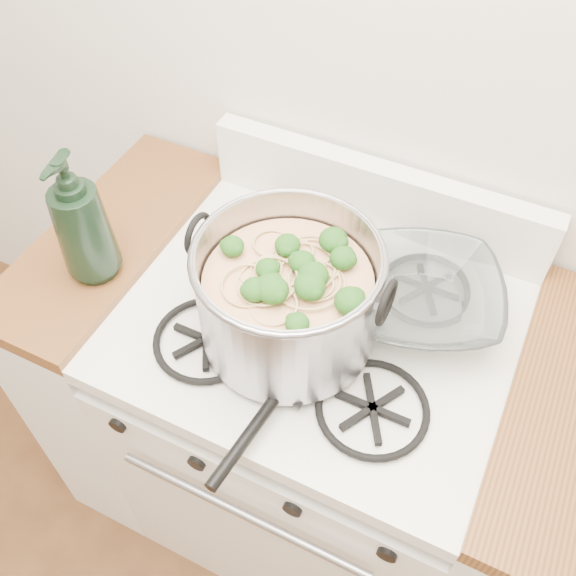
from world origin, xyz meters
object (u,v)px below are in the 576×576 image
Objects in this scene: stock_pot at (288,298)px; spatula at (294,372)px; gas_range at (312,429)px; bottle at (80,218)px; glass_bowl at (421,303)px.

stock_pot is 0.13m from spatula.
bottle reaches higher than gas_range.
bottle reaches higher than glass_bowl.
glass_bowl is at bearing 8.08° from bottle.
stock_pot reaches higher than gas_range.
glass_bowl is (0.17, 0.10, 0.50)m from gas_range.
spatula is 0.50m from bottle.
stock_pot is 1.18× the size of spatula.
glass_bowl is (0.21, 0.17, -0.09)m from stock_pot.
glass_bowl is 0.68m from bottle.
glass_bowl is at bearing 28.98° from gas_range.
bottle is (-0.43, -0.03, 0.04)m from stock_pot.
glass_bowl is 0.41× the size of bottle.
gas_range is 0.79m from bottle.
spatula is 2.56× the size of glass_bowl.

